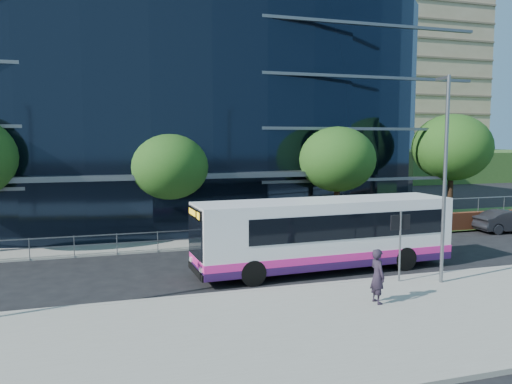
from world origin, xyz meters
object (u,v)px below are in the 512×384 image
object	(u,v)px
city_bus	(327,233)
pedestrian	(377,276)
street_sign	(400,231)
parked_car	(509,221)
tree_far_c	(337,159)
streetlight_east	(445,173)
tree_far_d	(452,148)
tree_far_b	(170,167)
tree_dist_f	(443,150)
tree_dist_e	(349,149)

from	to	relation	value
city_bus	pedestrian	xyz separation A→B (m)	(-0.44, -4.98, -0.57)
street_sign	parked_car	distance (m)	15.18
tree_far_c	parked_car	bearing A→B (deg)	-14.84
street_sign	pedestrian	xyz separation A→B (m)	(-2.22, -2.08, -1.06)
streetlight_east	city_bus	size ratio (longest dim) A/B	0.69
tree_far_d	streetlight_east	world-z (taller)	streetlight_east
tree_far_b	streetlight_east	world-z (taller)	streetlight_east
streetlight_east	city_bus	distance (m)	5.53
tree_far_c	city_bus	size ratio (longest dim) A/B	0.56
tree_far_b	tree_far_c	bearing A→B (deg)	-2.86
tree_far_c	tree_far_d	size ratio (longest dim) A/B	0.87
tree_far_d	tree_dist_f	bearing A→B (deg)	53.13
tree_dist_e	streetlight_east	distance (m)	45.85
tree_far_c	pedestrian	size ratio (longest dim) A/B	3.47
tree_far_c	parked_car	world-z (taller)	tree_far_c
street_sign	tree_far_c	xyz separation A→B (m)	(2.50, 10.59, 2.39)
tree_far_b	tree_dist_e	distance (m)	40.74
streetlight_east	tree_dist_f	bearing A→B (deg)	52.42
street_sign	streetlight_east	bearing A→B (deg)	-21.36
tree_dist_e	pedestrian	bearing A→B (deg)	-116.44
tree_far_c	city_bus	bearing A→B (deg)	-119.07
streetlight_east	parked_car	xyz separation A→B (m)	(11.42, 8.41, -3.74)
streetlight_east	pedestrian	world-z (taller)	streetlight_east
street_sign	tree_far_b	world-z (taller)	tree_far_b
tree_far_c	tree_far_d	distance (m)	9.08
tree_far_d	tree_far_c	bearing A→B (deg)	-173.66
street_sign	tree_far_c	distance (m)	11.14
streetlight_east	city_bus	bearing A→B (deg)	133.20
tree_far_d	streetlight_east	size ratio (longest dim) A/B	0.93
tree_far_d	tree_far_b	bearing A→B (deg)	-178.49
street_sign	tree_dist_f	size ratio (longest dim) A/B	0.46
tree_dist_e	tree_dist_f	xyz separation A→B (m)	(16.00, 2.00, -0.33)
tree_far_b	tree_dist_f	distance (m)	53.90
street_sign	parked_car	world-z (taller)	street_sign
tree_dist_f	tree_dist_e	bearing A→B (deg)	-172.87
tree_far_b	tree_dist_f	bearing A→B (deg)	37.08
city_bus	parked_car	size ratio (longest dim) A/B	2.75
tree_dist_e	city_bus	xyz separation A→B (m)	(-21.27, -38.69, -2.88)
tree_far_c	tree_dist_f	world-z (taller)	tree_far_c
tree_dist_f	streetlight_east	distance (m)	55.74
tree_far_b	tree_dist_f	size ratio (longest dim) A/B	1.00
tree_far_b	pedestrian	world-z (taller)	tree_far_b
tree_far_c	city_bus	xyz separation A→B (m)	(-4.27, -7.69, -2.88)
tree_far_c	tree_dist_f	distance (m)	46.67
pedestrian	tree_far_b	bearing A→B (deg)	20.39
street_sign	pedestrian	bearing A→B (deg)	-136.83
street_sign	pedestrian	size ratio (longest dim) A/B	1.49
parked_car	tree_far_b	bearing A→B (deg)	85.11
streetlight_east	pedestrian	distance (m)	5.22
streetlight_east	tree_dist_e	bearing A→B (deg)	66.89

